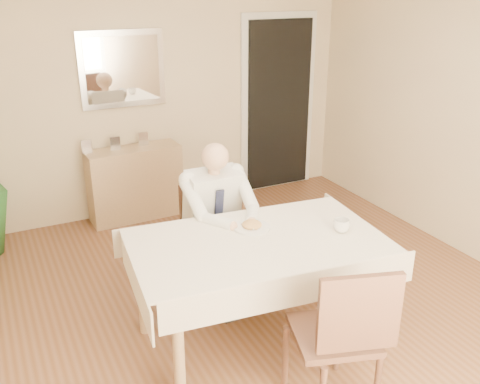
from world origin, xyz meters
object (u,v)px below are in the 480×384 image
chair_near (343,331)px  seated_man (221,216)px  dining_table (257,251)px  chair_far (207,227)px  sideboard (135,183)px  coffee_mug (341,226)px

chair_near → seated_man: (-0.09, 1.45, 0.14)m
dining_table → chair_near: bearing=-78.1°
chair_near → chair_far: bearing=110.3°
chair_far → sideboard: size_ratio=0.88×
dining_table → chair_far: bearing=95.8°
chair_far → seated_man: size_ratio=0.68×
chair_near → sideboard: size_ratio=1.01×
seated_man → sideboard: 1.80m
chair_far → coffee_mug: size_ratio=7.31×
chair_near → sideboard: (-0.29, 3.22, -0.17)m
chair_far → dining_table: bearing=-93.4°
chair_far → sideboard: (-0.19, 1.48, -0.09)m
coffee_mug → seated_man: bearing=128.3°
dining_table → seated_man: 0.59m
chair_far → chair_near: chair_near is taller
chair_near → sideboard: chair_near is taller
seated_man → sideboard: (-0.19, 1.77, -0.31)m
sideboard → dining_table: bearing=-87.3°
coffee_mug → chair_far: bearing=119.7°
coffee_mug → sideboard: bearing=107.2°
chair_near → coffee_mug: chair_near is taller
coffee_mug → dining_table: bearing=166.0°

